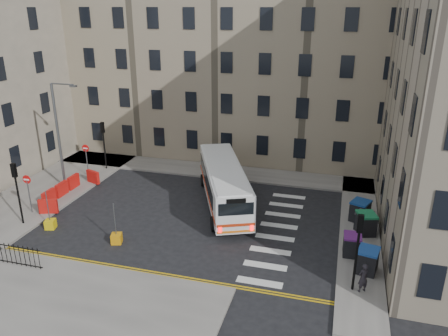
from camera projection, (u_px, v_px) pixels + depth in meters
The scene contains 22 objects.
ground at pixel (218, 221), 28.90m from camera, with size 120.00×120.00×0.00m, color black.
pavement_north at pixel (180, 167), 38.15m from camera, with size 36.00×3.20×0.15m, color slate.
pavement_east at pixel (359, 210), 30.19m from camera, with size 2.40×26.00×0.15m, color slate.
pavement_west at pixel (46, 191), 33.33m from camera, with size 6.00×22.00×0.15m, color slate.
pavement_sw at pixel (26, 291), 21.64m from camera, with size 20.00×6.00×0.15m, color slate.
terrace_north at pixel (193, 58), 41.63m from camera, with size 38.30×10.80×17.20m.
traffic_light_east at pixel (358, 241), 20.75m from camera, with size 0.28×0.22×4.10m.
traffic_light_nw at pixel (103, 138), 36.80m from camera, with size 0.28×0.22×4.10m.
traffic_light_sw at pixel (16, 184), 27.33m from camera, with size 0.28×0.22×4.10m.
streetlamp at pixel (58, 135), 32.48m from camera, with size 0.50×0.22×8.14m.
no_entry_north at pixel (86, 154), 35.40m from camera, with size 0.60×0.08×3.00m.
no_entry_south at pixel (28, 186), 29.09m from camera, with size 0.60×0.08×3.00m.
roadworks_barriers at pixel (66, 190), 32.13m from camera, with size 1.66×6.26×1.00m.
bus at pixel (224, 183), 30.70m from camera, with size 6.42×10.66×2.88m.
wheelie_bin_a at pixel (368, 260), 22.92m from camera, with size 1.27×1.39×1.32m.
wheelie_bin_b at pixel (352, 245), 24.50m from camera, with size 1.00×1.14×1.23m.
wheelie_bin_c at pixel (366, 223), 26.76m from camera, with size 1.38×1.49×1.35m.
wheelie_bin_d at pixel (364, 220), 27.36m from camera, with size 1.26×1.33×1.16m.
wheelie_bin_e at pixel (360, 211), 28.42m from camera, with size 1.47×1.55×1.36m.
pedestrian at pixel (363, 278), 21.27m from camera, with size 0.56×0.37×1.55m, color black.
bollard_yellow at pixel (50, 224), 27.81m from camera, with size 0.60×0.60×0.60m, color #DEBC0C.
bollard_chevron at pixel (117, 238), 26.10m from camera, with size 0.60×0.60×0.60m, color orange.
Camera 1 is at (7.39, -24.76, 13.40)m, focal length 35.00 mm.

